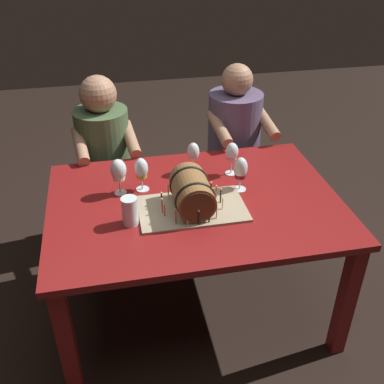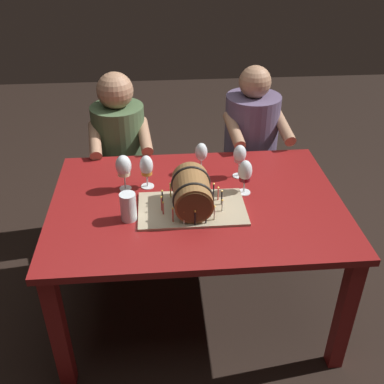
# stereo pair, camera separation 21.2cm
# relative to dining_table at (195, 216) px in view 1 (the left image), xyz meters

# --- Properties ---
(ground_plane) EXTENTS (8.00, 8.00, 0.00)m
(ground_plane) POSITION_rel_dining_table_xyz_m (0.00, 0.00, -0.63)
(ground_plane) COLOR black
(dining_table) EXTENTS (1.44, 1.01, 0.73)m
(dining_table) POSITION_rel_dining_table_xyz_m (0.00, 0.00, 0.00)
(dining_table) COLOR maroon
(dining_table) RESTS_ON ground
(barrel_cake) EXTENTS (0.51, 0.31, 0.20)m
(barrel_cake) POSITION_rel_dining_table_xyz_m (-0.03, -0.07, 0.18)
(barrel_cake) COLOR tan
(barrel_cake) RESTS_ON dining_table
(wine_glass_white) EXTENTS (0.08, 0.08, 0.19)m
(wine_glass_white) POSITION_rel_dining_table_xyz_m (-0.36, 0.14, 0.22)
(wine_glass_white) COLOR white
(wine_glass_white) RESTS_ON dining_table
(wine_glass_amber) EXTENTS (0.07, 0.07, 0.18)m
(wine_glass_amber) POSITION_rel_dining_table_xyz_m (-0.24, 0.15, 0.21)
(wine_glass_amber) COLOR white
(wine_glass_amber) RESTS_ON dining_table
(wine_glass_empty) EXTENTS (0.07, 0.07, 0.17)m
(wine_glass_empty) POSITION_rel_dining_table_xyz_m (0.05, 0.28, 0.21)
(wine_glass_empty) COLOR white
(wine_glass_empty) RESTS_ON dining_table
(wine_glass_red) EXTENTS (0.07, 0.07, 0.18)m
(wine_glass_red) POSITION_rel_dining_table_xyz_m (0.25, 0.06, 0.21)
(wine_glass_red) COLOR white
(wine_glass_red) RESTS_ON dining_table
(wine_glass_rose) EXTENTS (0.07, 0.07, 0.18)m
(wine_glass_rose) POSITION_rel_dining_table_xyz_m (0.25, 0.22, 0.22)
(wine_glass_rose) COLOR white
(wine_glass_rose) RESTS_ON dining_table
(beer_pint) EXTENTS (0.07, 0.07, 0.14)m
(beer_pint) POSITION_rel_dining_table_xyz_m (-0.33, -0.13, 0.16)
(beer_pint) COLOR white
(beer_pint) RESTS_ON dining_table
(person_seated_left) EXTENTS (0.40, 0.49, 1.14)m
(person_seated_left) POSITION_rel_dining_table_xyz_m (-0.42, 0.75, -0.11)
(person_seated_left) COLOR #2A3A24
(person_seated_left) RESTS_ON ground
(person_seated_right) EXTENTS (0.41, 0.49, 1.16)m
(person_seated_right) POSITION_rel_dining_table_xyz_m (0.42, 0.75, -0.09)
(person_seated_right) COLOR #372D40
(person_seated_right) RESTS_ON ground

